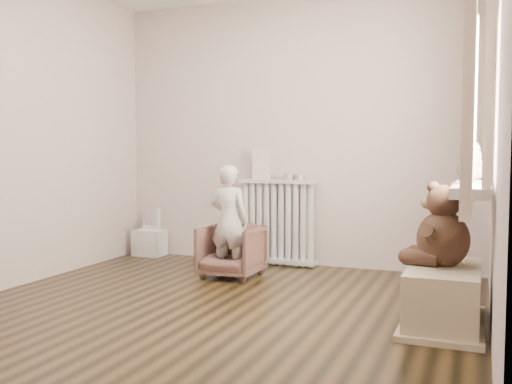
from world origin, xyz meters
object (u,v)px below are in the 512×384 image
at_px(toy_bench, 444,295).
at_px(plush_cat, 471,167).
at_px(toy_vanity, 149,230).
at_px(teddy_bear, 443,220).
at_px(armchair, 232,251).
at_px(child, 229,221).
at_px(radiator, 277,225).

xyz_separation_m(toy_bench, plush_cat, (0.14, 0.27, 0.80)).
distance_m(toy_vanity, teddy_bear, 3.39).
distance_m(armchair, plush_cat, 2.17).
height_order(armchair, child, child).
bearing_deg(radiator, teddy_bear, -41.58).
distance_m(toy_vanity, armchair, 1.40).
distance_m(toy_bench, teddy_bear, 0.47).
distance_m(toy_vanity, plush_cat, 3.49).
bearing_deg(child, toy_bench, 159.10).
xyz_separation_m(toy_vanity, armchair, (1.25, -0.64, -0.05)).
relative_size(armchair, toy_bench, 0.62).
bearing_deg(child, armchair, -88.67).
height_order(radiator, toy_bench, radiator).
relative_size(child, plush_cat, 3.39).
distance_m(armchair, child, 0.28).
bearing_deg(armchair, plush_cat, -13.64).
bearing_deg(armchair, toy_bench, -22.23).
bearing_deg(child, toy_vanity, -27.66).
relative_size(radiator, toy_bench, 1.02).
xyz_separation_m(toy_vanity, plush_cat, (3.21, -1.17, 0.72)).
bearing_deg(armchair, teddy_bear, -21.70).
bearing_deg(toy_bench, toy_vanity, 154.94).
distance_m(child, plush_cat, 2.08).
distance_m(radiator, armchair, 0.71).
bearing_deg(toy_bench, child, 157.77).
distance_m(armchair, teddy_bear, 2.02).
bearing_deg(toy_vanity, child, -28.99).
height_order(radiator, armchair, radiator).
bearing_deg(child, plush_cat, 167.73).
height_order(toy_vanity, child, child).
xyz_separation_m(toy_vanity, teddy_bear, (3.06, -1.41, 0.40)).
relative_size(radiator, armchair, 1.65).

